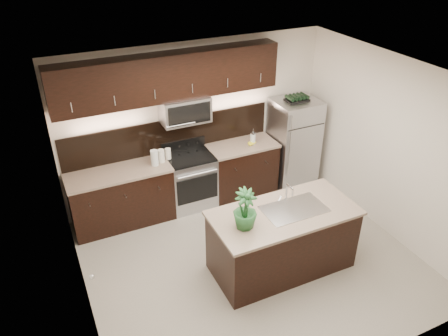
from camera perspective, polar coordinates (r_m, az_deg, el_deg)
name	(u,v)px	position (r m, az deg, el deg)	size (l,w,h in m)	color
ground	(250,260)	(6.46, 3.48, -11.89)	(4.50, 4.50, 0.00)	gray
room_walls	(248,160)	(5.39, 3.18, 1.01)	(4.52, 4.02, 2.71)	beige
counter_run	(179,183)	(7.27, -5.91, -1.99)	(3.51, 0.65, 0.94)	black
upper_fixtures	(171,84)	(6.68, -6.88, 10.90)	(3.49, 0.40, 1.66)	black
island	(282,240)	(6.10, 7.60, -9.27)	(1.96, 0.96, 0.94)	black
sink_faucet	(294,208)	(5.88, 9.11, -5.14)	(0.84, 0.50, 0.28)	silver
refrigerator	(293,142)	(7.92, 9.01, 3.34)	(0.76, 0.69, 1.58)	#B2B2B7
wine_rack	(297,98)	(7.59, 9.51, 8.98)	(0.39, 0.24, 0.10)	black
plant	(245,209)	(5.35, 2.76, -5.42)	(0.30, 0.30, 0.53)	#1E4D23
canisters	(160,156)	(6.89, -8.40, 1.52)	(0.36, 0.21, 0.25)	silver
french_press	(253,138)	(7.43, 3.79, 3.91)	(0.10, 0.10, 0.27)	silver
bananas	(249,144)	(7.40, 3.35, 3.18)	(0.17, 0.13, 0.05)	yellow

